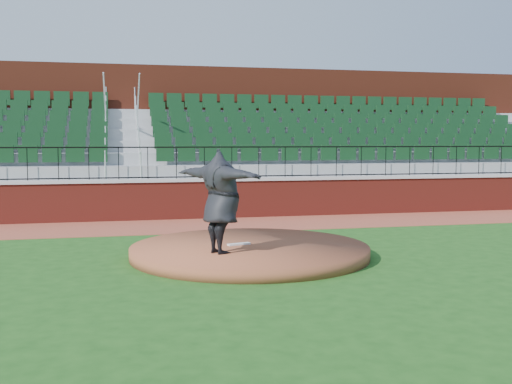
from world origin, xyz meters
TOP-DOWN VIEW (x-y plane):
  - ground at (0.00, 0.00)m, footprint 90.00×90.00m
  - warning_track at (0.00, 5.40)m, footprint 34.00×3.20m
  - field_wall at (0.00, 7.00)m, footprint 34.00×0.35m
  - wall_cap at (0.00, 7.00)m, footprint 34.00×0.45m
  - wall_railing at (0.00, 7.00)m, footprint 34.00×0.05m
  - seating_stands at (0.00, 9.72)m, footprint 34.00×5.10m
  - concourse_wall at (0.00, 12.52)m, footprint 34.00×0.50m
  - pitchers_mound at (-0.42, 0.28)m, footprint 5.15×5.15m
  - pitching_rubber at (-0.64, 0.38)m, footprint 0.53×0.27m
  - pitcher at (-1.18, -0.51)m, footprint 1.82×2.54m

SIDE VIEW (x-z plane):
  - ground at x=0.00m, z-range 0.00..0.00m
  - warning_track at x=0.00m, z-range 0.00..0.01m
  - pitchers_mound at x=-0.42m, z-range 0.00..0.25m
  - pitching_rubber at x=-0.64m, z-range 0.25..0.28m
  - field_wall at x=0.00m, z-range 0.00..1.20m
  - wall_cap at x=0.00m, z-range 1.20..1.30m
  - pitcher at x=-1.18m, z-range 0.25..2.30m
  - wall_railing at x=0.00m, z-range 1.30..2.30m
  - seating_stands at x=0.00m, z-range 0.00..4.60m
  - concourse_wall at x=0.00m, z-range 0.00..5.50m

